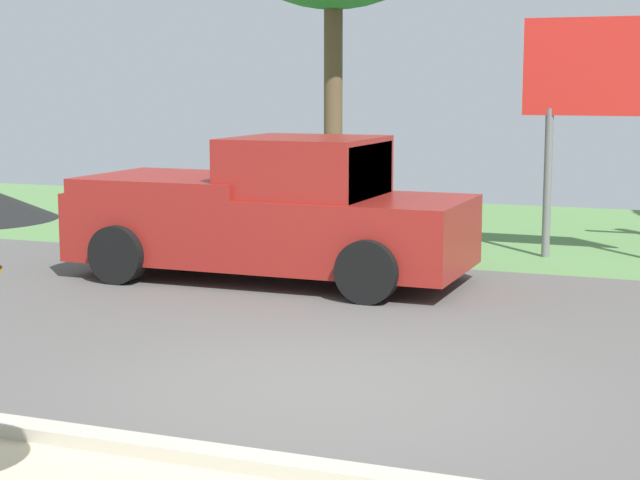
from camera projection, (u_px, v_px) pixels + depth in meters
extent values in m
cube|color=#565451|center=(391.00, 338.00, 10.83)|extent=(40.00, 8.00, 0.10)
cube|color=#5A864A|center=(529.00, 235.00, 18.20)|extent=(40.00, 8.00, 0.10)
cube|color=#B2AD9E|center=(215.00, 456.00, 7.13)|extent=(40.00, 0.24, 0.10)
cube|color=maroon|center=(270.00, 228.00, 13.76)|extent=(5.20, 2.00, 0.90)
cube|color=maroon|center=(305.00, 172.00, 13.47)|extent=(1.80, 1.84, 0.90)
cube|color=#2D3842|center=(368.00, 174.00, 13.16)|extent=(0.10, 1.70, 0.77)
cube|color=maroon|center=(182.00, 183.00, 14.14)|extent=(2.40, 2.00, 0.20)
cylinder|color=black|center=(416.00, 247.00, 14.11)|extent=(0.76, 0.28, 0.76)
cylinder|color=black|center=(368.00, 271.00, 12.27)|extent=(0.76, 0.28, 0.76)
cylinder|color=black|center=(192.00, 234.00, 15.34)|extent=(0.76, 0.28, 0.76)
cylinder|color=black|center=(118.00, 254.00, 13.49)|extent=(0.76, 0.28, 0.76)
cylinder|color=slate|center=(548.00, 183.00, 15.44)|extent=(0.12, 0.12, 2.20)
cube|color=red|center=(615.00, 66.00, 14.87)|extent=(2.60, 0.10, 1.40)
cylinder|color=brown|center=(333.00, 95.00, 20.18)|extent=(0.36, 0.36, 4.66)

